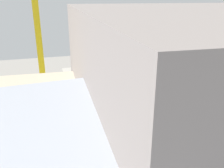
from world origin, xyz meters
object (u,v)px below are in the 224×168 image
street_tree_2 (153,80)px  box_truck_0 (100,110)px  parked_car_5 (51,111)px  street_tree_3 (128,81)px  parked_car_2 (110,103)px  parked_car_0 (148,99)px  passenger_coach (163,67)px  street_tree_1 (109,84)px  street_tree_0 (173,80)px  platform_canopy_near (87,78)px  box_truck_2 (129,105)px  freight_coach_far (89,77)px  locomotive (117,73)px  parked_car_4 (70,108)px  parked_car_6 (30,113)px  tower_crane (36,63)px  construction_building (123,109)px  parked_car_3 (91,106)px  traffic_light (130,84)px  parked_car_1 (130,101)px  box_truck_1 (72,113)px

street_tree_2 → box_truck_0: bearing=28.2°
parked_car_5 → street_tree_3: street_tree_3 is taller
parked_car_2 → street_tree_3: size_ratio=0.54×
parked_car_0 → passenger_coach: bearing=-125.4°
parked_car_0 → street_tree_1: (13.40, -8.88, 4.09)m
street_tree_0 → street_tree_2: 9.05m
passenger_coach → box_truck_0: 56.71m
platform_canopy_near → box_truck_2: 27.83m
passenger_coach → box_truck_0: bearing=40.6°
freight_coach_far → locomotive: bearing=-157.1°
parked_car_0 → street_tree_2: bearing=-123.4°
freight_coach_far → parked_car_4: freight_coach_far is taller
locomotive → street_tree_3: street_tree_3 is taller
box_truck_0 → box_truck_2: size_ratio=0.92×
parked_car_6 → box_truck_0: 23.62m
parked_car_0 → street_tree_3: 11.21m
platform_canopy_near → passenger_coach: passenger_coach is taller
platform_canopy_near → box_truck_2: size_ratio=5.53×
locomotive → freight_coach_far: (15.34, 6.49, 1.48)m
box_truck_2 → tower_crane: bearing=24.0°
platform_canopy_near → construction_building: (-2.65, 41.74, 4.81)m
street_tree_0 → street_tree_1: bearing=-2.7°
parked_car_2 → street_tree_0: street_tree_0 is taller
parked_car_3 → traffic_light: (-17.81, -8.31, 3.75)m
box_truck_0 → street_tree_1: bearing=-117.0°
passenger_coach → construction_building: construction_building is taller
passenger_coach → parked_car_1: 43.81m
street_tree_2 → tower_crane: bearing=31.1°
locomotive → street_tree_2: size_ratio=1.84×
platform_canopy_near → street_tree_0: street_tree_0 is taller
freight_coach_far → parked_car_4: bearing=64.8°
box_truck_0 → box_truck_1: (9.39, 0.00, 0.03)m
locomotive → parked_car_5: (33.95, 31.72, -0.97)m
locomotive → street_tree_3: size_ratio=1.65×
parked_car_2 → street_tree_0: size_ratio=0.71×
parked_car_2 → box_truck_1: (14.70, 5.52, 0.80)m
street_tree_3 → platform_canopy_near: bearing=-39.9°
box_truck_1 → freight_coach_far: bearing=-111.1°
parked_car_6 → traffic_light: traffic_light is taller
parked_car_4 → box_truck_1: (0.10, 5.67, 0.83)m
locomotive → construction_building: size_ratio=0.50×
parked_car_6 → street_tree_1: street_tree_1 is taller
passenger_coach → parked_car_5: passenger_coach is taller
tower_crane → box_truck_0: (-18.56, -12.95, -21.38)m
parked_car_3 → parked_car_4: 7.52m
locomotive → street_tree_0: (-17.69, 23.85, 2.81)m
construction_building → street_tree_2: (-23.46, -30.10, -4.32)m
freight_coach_far → parked_car_3: freight_coach_far is taller
parked_car_3 → traffic_light: traffic_light is taller
passenger_coach → construction_building: bearing=52.9°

